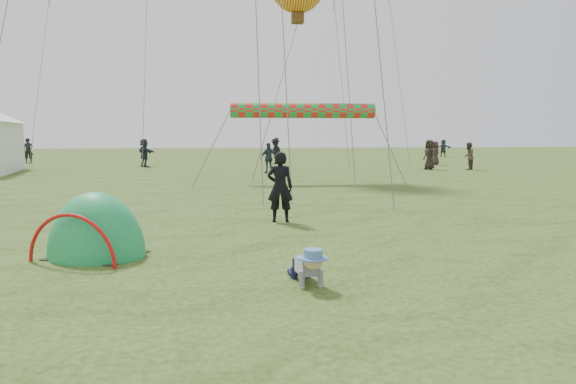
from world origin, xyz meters
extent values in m
plane|color=#1A420E|center=(0.00, 0.00, 0.00)|extent=(140.00, 140.00, 0.00)
ellipsoid|color=#177346|center=(-2.19, 1.36, 0.00)|extent=(2.10, 1.95, 2.19)
imported|color=black|center=(1.23, 4.40, 0.83)|extent=(0.64, 0.46, 1.65)
imported|color=black|center=(-14.31, 31.11, 0.89)|extent=(0.73, 0.57, 1.78)
imported|color=black|center=(11.58, 21.32, 0.87)|extent=(0.72, 0.95, 1.74)
imported|color=#2E4048|center=(19.20, 37.20, 0.80)|extent=(1.53, 1.07, 1.59)
imported|color=#283949|center=(2.07, 19.40, 0.80)|extent=(1.02, 0.68, 1.61)
imported|color=black|center=(3.14, 27.73, 0.89)|extent=(1.17, 1.32, 1.77)
imported|color=#332723|center=(13.68, 25.60, 0.80)|extent=(0.69, 0.88, 1.59)
imported|color=#252D3C|center=(-5.34, 25.76, 0.89)|extent=(1.44, 1.62, 1.78)
imported|color=#2D2B35|center=(3.93, 36.26, 0.90)|extent=(0.74, 0.78, 1.79)
imported|color=#45362C|center=(13.72, 20.83, 0.79)|extent=(0.97, 0.97, 1.59)
imported|color=black|center=(-14.57, 27.83, 0.80)|extent=(1.16, 1.12, 1.59)
cylinder|color=red|center=(3.20, 14.58, 3.06)|extent=(6.22, 0.64, 0.64)
camera|label=1|loc=(0.10, -7.46, 2.05)|focal=32.00mm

